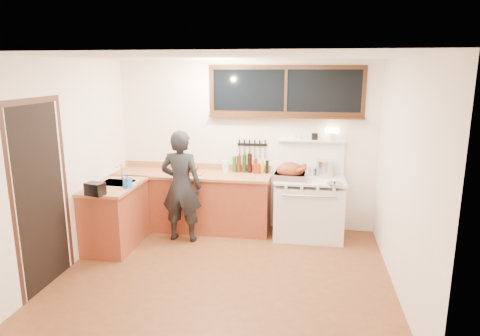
% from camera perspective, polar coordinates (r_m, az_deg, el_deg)
% --- Properties ---
extents(ground_plane, '(4.00, 3.50, 0.02)m').
position_cam_1_polar(ground_plane, '(5.44, -2.00, -14.02)').
color(ground_plane, brown).
extents(room_shell, '(4.10, 3.60, 2.65)m').
position_cam_1_polar(room_shell, '(4.91, -2.16, 3.48)').
color(room_shell, white).
rests_on(room_shell, ground).
extents(counter_back, '(2.44, 0.64, 1.00)m').
position_cam_1_polar(counter_back, '(6.75, -6.34, -4.35)').
color(counter_back, maroon).
rests_on(counter_back, ground).
extents(counter_left, '(0.64, 1.09, 0.90)m').
position_cam_1_polar(counter_left, '(6.32, -16.29, -6.06)').
color(counter_left, maroon).
rests_on(counter_left, ground).
extents(sink_unit, '(0.50, 0.45, 0.37)m').
position_cam_1_polar(sink_unit, '(6.27, -16.06, -2.43)').
color(sink_unit, white).
rests_on(sink_unit, counter_left).
extents(vintage_stove, '(1.02, 0.74, 1.61)m').
position_cam_1_polar(vintage_stove, '(6.48, 9.17, -5.07)').
color(vintage_stove, white).
rests_on(vintage_stove, ground).
extents(back_window, '(2.32, 0.13, 0.77)m').
position_cam_1_polar(back_window, '(6.49, 6.11, 9.45)').
color(back_window, black).
rests_on(back_window, room_shell).
extents(left_doorway, '(0.02, 1.04, 2.17)m').
position_cam_1_polar(left_doorway, '(5.31, -24.97, -3.26)').
color(left_doorway, black).
rests_on(left_doorway, ground).
extents(knife_strip, '(0.46, 0.03, 0.28)m').
position_cam_1_polar(knife_strip, '(6.64, 1.64, 3.04)').
color(knife_strip, black).
rests_on(knife_strip, room_shell).
extents(man, '(0.61, 0.42, 1.63)m').
position_cam_1_polar(man, '(6.22, -7.83, -2.43)').
color(man, black).
rests_on(man, ground).
extents(soap_bottle, '(0.11, 0.12, 0.20)m').
position_cam_1_polar(soap_bottle, '(5.95, -14.78, -1.67)').
color(soap_bottle, blue).
rests_on(soap_bottle, counter_left).
extents(toaster, '(0.27, 0.22, 0.16)m').
position_cam_1_polar(toaster, '(5.74, -18.76, -2.65)').
color(toaster, black).
rests_on(toaster, counter_left).
extents(cutting_board, '(0.37, 0.29, 0.13)m').
position_cam_1_polar(cutting_board, '(6.58, -6.45, -0.32)').
color(cutting_board, '#B07045').
rests_on(cutting_board, counter_back).
extents(roast_turkey, '(0.53, 0.39, 0.26)m').
position_cam_1_polar(roast_turkey, '(6.21, 6.71, -0.63)').
color(roast_turkey, silver).
rests_on(roast_turkey, vintage_stove).
extents(stockpot, '(0.33, 0.33, 0.25)m').
position_cam_1_polar(stockpot, '(6.48, 11.28, -0.06)').
color(stockpot, silver).
rests_on(stockpot, vintage_stove).
extents(saucepan, '(0.19, 0.28, 0.11)m').
position_cam_1_polar(saucepan, '(6.53, 9.48, -0.47)').
color(saucepan, silver).
rests_on(saucepan, vintage_stove).
extents(pot_lid, '(0.29, 0.29, 0.04)m').
position_cam_1_polar(pot_lid, '(6.09, 12.52, -2.04)').
color(pot_lid, silver).
rests_on(pot_lid, vintage_stove).
extents(coffee_tin, '(0.10, 0.08, 0.15)m').
position_cam_1_polar(coffee_tin, '(6.56, 2.23, -0.07)').
color(coffee_tin, maroon).
rests_on(coffee_tin, counter_back).
extents(pitcher, '(0.12, 0.12, 0.19)m').
position_cam_1_polar(pitcher, '(6.60, -1.94, 0.18)').
color(pitcher, white).
rests_on(pitcher, counter_back).
extents(bottle_cluster, '(0.57, 0.07, 0.30)m').
position_cam_1_polar(bottle_cluster, '(6.60, 1.06, 0.48)').
color(bottle_cluster, black).
rests_on(bottle_cluster, counter_back).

